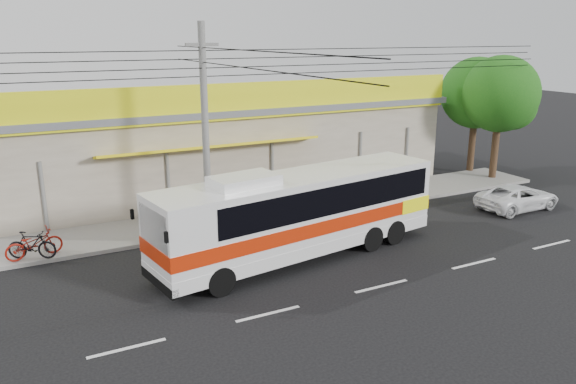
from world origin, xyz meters
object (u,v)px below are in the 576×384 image
(motorbike_dark, at_px, (32,245))
(tree_near, at_px, (503,97))
(motorbike_red, at_px, (34,244))
(white_car, at_px, (518,197))
(utility_pole, at_px, (203,62))
(coach_bus, at_px, (304,209))
(tree_far, at_px, (479,95))

(motorbike_dark, height_order, tree_near, tree_near)
(motorbike_red, bearing_deg, white_car, -110.74)
(motorbike_red, bearing_deg, tree_near, -98.70)
(motorbike_dark, relative_size, tree_near, 0.25)
(tree_near, bearing_deg, utility_pole, -174.91)
(coach_bus, relative_size, tree_near, 1.66)
(coach_bus, height_order, motorbike_dark, coach_bus)
(white_car, relative_size, utility_pole, 0.12)
(coach_bus, relative_size, white_car, 2.76)
(coach_bus, xyz_separation_m, motorbike_red, (-8.65, 3.97, -1.15))
(utility_pole, xyz_separation_m, tree_near, (17.14, 1.53, -2.22))
(motorbike_red, bearing_deg, utility_pole, -106.58)
(tree_near, bearing_deg, white_car, -126.74)
(coach_bus, xyz_separation_m, tree_near, (14.75, 4.87, 2.75))
(motorbike_dark, distance_m, tree_near, 23.82)
(motorbike_red, distance_m, tree_far, 23.95)
(motorbike_dark, height_order, white_car, motorbike_dark)
(coach_bus, bearing_deg, tree_far, 15.58)
(tree_near, bearing_deg, motorbike_red, -177.79)
(coach_bus, xyz_separation_m, utility_pole, (-2.39, 3.35, 4.97))
(utility_pole, bearing_deg, tree_near, 5.09)
(utility_pole, distance_m, tree_far, 17.70)
(motorbike_dark, distance_m, white_car, 20.48)
(tree_far, bearing_deg, motorbike_dark, -173.20)
(utility_pole, height_order, tree_far, utility_pole)
(coach_bus, xyz_separation_m, white_car, (11.47, 0.48, -1.24))
(utility_pole, height_order, tree_near, utility_pole)
(white_car, bearing_deg, utility_pole, 77.73)
(motorbike_dark, height_order, tree_far, tree_far)
(coach_bus, bearing_deg, motorbike_red, 146.80)
(motorbike_red, relative_size, white_car, 0.48)
(motorbike_red, height_order, white_car, motorbike_red)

